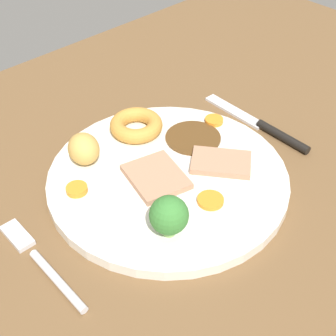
{
  "coord_description": "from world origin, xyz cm",
  "views": [
    {
      "loc": [
        -32.81,
        -30.04,
        44.81
      ],
      "look_at": [
        -1.94,
        2.48,
        6.0
      ],
      "focal_mm": 51.98,
      "sensor_mm": 36.0,
      "label": 1
    }
  ],
  "objects_px": {
    "dinner_plate": "(168,178)",
    "knife": "(264,127)",
    "carrot_coin_side": "(210,200)",
    "meat_slice_main": "(156,177)",
    "broccoli_floret": "(169,216)",
    "carrot_coin_back": "(77,189)",
    "roast_potato_left": "(84,149)",
    "yorkshire_pudding": "(136,125)",
    "meat_slice_under": "(221,162)",
    "fork": "(40,261)",
    "carrot_coin_front": "(214,120)"
  },
  "relations": [
    {
      "from": "dinner_plate",
      "to": "carrot_coin_side",
      "type": "relative_size",
      "value": 9.56
    },
    {
      "from": "carrot_coin_front",
      "to": "broccoli_floret",
      "type": "xyz_separation_m",
      "value": [
        -0.19,
        -0.11,
        0.02
      ]
    },
    {
      "from": "fork",
      "to": "carrot_coin_back",
      "type": "bearing_deg",
      "value": -57.85
    },
    {
      "from": "fork",
      "to": "knife",
      "type": "distance_m",
      "value": 0.36
    },
    {
      "from": "dinner_plate",
      "to": "fork",
      "type": "relative_size",
      "value": 1.95
    },
    {
      "from": "meat_slice_main",
      "to": "yorkshire_pudding",
      "type": "xyz_separation_m",
      "value": [
        0.05,
        0.09,
        0.01
      ]
    },
    {
      "from": "roast_potato_left",
      "to": "carrot_coin_front",
      "type": "height_order",
      "value": "roast_potato_left"
    },
    {
      "from": "meat_slice_main",
      "to": "carrot_coin_front",
      "type": "xyz_separation_m",
      "value": [
        0.14,
        0.03,
        -0.0
      ]
    },
    {
      "from": "yorkshire_pudding",
      "to": "knife",
      "type": "distance_m",
      "value": 0.18
    },
    {
      "from": "meat_slice_main",
      "to": "knife",
      "type": "xyz_separation_m",
      "value": [
        0.19,
        -0.02,
        -0.01
      ]
    },
    {
      "from": "dinner_plate",
      "to": "knife",
      "type": "bearing_deg",
      "value": -4.12
    },
    {
      "from": "broccoli_floret",
      "to": "knife",
      "type": "height_order",
      "value": "broccoli_floret"
    },
    {
      "from": "meat_slice_under",
      "to": "carrot_coin_front",
      "type": "bearing_deg",
      "value": 47.85
    },
    {
      "from": "dinner_plate",
      "to": "meat_slice_main",
      "type": "distance_m",
      "value": 0.02
    },
    {
      "from": "meat_slice_under",
      "to": "carrot_coin_front",
      "type": "xyz_separation_m",
      "value": [
        0.06,
        0.07,
        -0.0
      ]
    },
    {
      "from": "dinner_plate",
      "to": "meat_slice_under",
      "type": "distance_m",
      "value": 0.07
    },
    {
      "from": "fork",
      "to": "roast_potato_left",
      "type": "bearing_deg",
      "value": -53.18
    },
    {
      "from": "carrot_coin_front",
      "to": "carrot_coin_side",
      "type": "distance_m",
      "value": 0.16
    },
    {
      "from": "carrot_coin_back",
      "to": "meat_slice_under",
      "type": "bearing_deg",
      "value": -28.03
    },
    {
      "from": "broccoli_floret",
      "to": "roast_potato_left",
      "type": "bearing_deg",
      "value": 87.6
    },
    {
      "from": "dinner_plate",
      "to": "fork",
      "type": "distance_m",
      "value": 0.18
    },
    {
      "from": "meat_slice_main",
      "to": "fork",
      "type": "relative_size",
      "value": 0.49
    },
    {
      "from": "yorkshire_pudding",
      "to": "roast_potato_left",
      "type": "distance_m",
      "value": 0.09
    },
    {
      "from": "dinner_plate",
      "to": "knife",
      "type": "relative_size",
      "value": 1.61
    },
    {
      "from": "dinner_plate",
      "to": "broccoli_floret",
      "type": "height_order",
      "value": "broccoli_floret"
    },
    {
      "from": "meat_slice_main",
      "to": "meat_slice_under",
      "type": "height_order",
      "value": "same"
    },
    {
      "from": "meat_slice_main",
      "to": "carrot_coin_back",
      "type": "xyz_separation_m",
      "value": [
        -0.08,
        0.05,
        -0.0
      ]
    },
    {
      "from": "dinner_plate",
      "to": "roast_potato_left",
      "type": "distance_m",
      "value": 0.11
    },
    {
      "from": "carrot_coin_side",
      "to": "meat_slice_main",
      "type": "bearing_deg",
      "value": 104.93
    },
    {
      "from": "fork",
      "to": "meat_slice_under",
      "type": "bearing_deg",
      "value": -96.66
    },
    {
      "from": "meat_slice_main",
      "to": "broccoli_floret",
      "type": "height_order",
      "value": "broccoli_floret"
    },
    {
      "from": "carrot_coin_side",
      "to": "knife",
      "type": "xyz_separation_m",
      "value": [
        0.17,
        0.06,
        -0.01
      ]
    },
    {
      "from": "roast_potato_left",
      "to": "carrot_coin_front",
      "type": "xyz_separation_m",
      "value": [
        0.18,
        -0.06,
        -0.02
      ]
    },
    {
      "from": "roast_potato_left",
      "to": "fork",
      "type": "distance_m",
      "value": 0.16
    },
    {
      "from": "carrot_coin_side",
      "to": "meat_slice_under",
      "type": "bearing_deg",
      "value": 31.58
    },
    {
      "from": "roast_potato_left",
      "to": "carrot_coin_side",
      "type": "distance_m",
      "value": 0.17
    },
    {
      "from": "yorkshire_pudding",
      "to": "carrot_coin_side",
      "type": "relative_size",
      "value": 2.31
    },
    {
      "from": "yorkshire_pudding",
      "to": "knife",
      "type": "height_order",
      "value": "yorkshire_pudding"
    },
    {
      "from": "fork",
      "to": "knife",
      "type": "bearing_deg",
      "value": -90.9
    },
    {
      "from": "meat_slice_main",
      "to": "yorkshire_pudding",
      "type": "distance_m",
      "value": 0.1
    },
    {
      "from": "meat_slice_main",
      "to": "meat_slice_under",
      "type": "xyz_separation_m",
      "value": [
        0.08,
        -0.04,
        0.0
      ]
    },
    {
      "from": "roast_potato_left",
      "to": "knife",
      "type": "height_order",
      "value": "roast_potato_left"
    },
    {
      "from": "meat_slice_under",
      "to": "dinner_plate",
      "type": "bearing_deg",
      "value": 151.37
    },
    {
      "from": "carrot_coin_back",
      "to": "knife",
      "type": "height_order",
      "value": "carrot_coin_back"
    },
    {
      "from": "meat_slice_under",
      "to": "carrot_coin_front",
      "type": "height_order",
      "value": "meat_slice_under"
    },
    {
      "from": "dinner_plate",
      "to": "meat_slice_under",
      "type": "xyz_separation_m",
      "value": [
        0.06,
        -0.03,
        0.01
      ]
    },
    {
      "from": "knife",
      "to": "carrot_coin_side",
      "type": "bearing_deg",
      "value": 109.8
    },
    {
      "from": "fork",
      "to": "dinner_plate",
      "type": "bearing_deg",
      "value": -89.08
    },
    {
      "from": "knife",
      "to": "fork",
      "type": "bearing_deg",
      "value": 89.69
    },
    {
      "from": "carrot_coin_back",
      "to": "fork",
      "type": "xyz_separation_m",
      "value": [
        -0.09,
        -0.05,
        -0.01
      ]
    }
  ]
}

